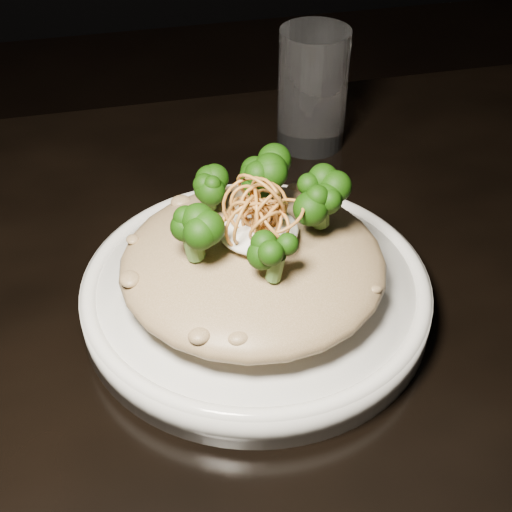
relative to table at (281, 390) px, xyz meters
The scene contains 7 objects.
table is the anchor object (origin of this frame).
plate 0.10m from the table, 126.24° to the left, with size 0.28×0.28×0.03m, color silver.
risotto 0.14m from the table, 136.51° to the left, with size 0.21×0.21×0.05m, color brown.
broccoli 0.18m from the table, 128.73° to the left, with size 0.12×0.12×0.04m, color black, non-canonical shape.
cheese 0.17m from the table, 128.75° to the left, with size 0.06×0.06×0.02m, color white.
shallots 0.19m from the table, 130.10° to the left, with size 0.05×0.05×0.03m, color brown, non-canonical shape.
drinking_glass 0.32m from the table, 69.22° to the left, with size 0.07×0.07×0.13m, color white.
Camera 1 is at (-0.11, -0.39, 1.16)m, focal length 50.00 mm.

